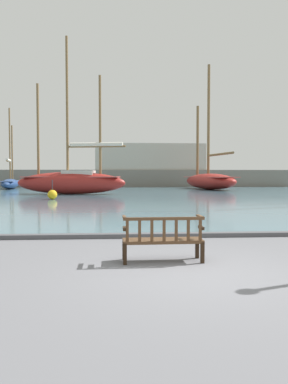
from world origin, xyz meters
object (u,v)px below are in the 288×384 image
object	(u,v)px
sailboat_mid_starboard	(209,180)
channel_buoy	(52,195)
park_bench	(163,238)
sailboat_far_port	(10,182)
sailboat_distant_harbor	(71,180)

from	to	relation	value
sailboat_mid_starboard	channel_buoy	size ratio (longest dim) A/B	10.95
park_bench	channel_buoy	world-z (taller)	channel_buoy
channel_buoy	sailboat_far_port	bearing A→B (deg)	112.59
sailboat_distant_harbor	sailboat_mid_starboard	bearing A→B (deg)	35.69
sailboat_distant_harbor	channel_buoy	distance (m)	7.37
park_bench	sailboat_far_port	xyz separation A→B (m)	(-14.43, 40.27, 0.40)
sailboat_far_port	park_bench	bearing A→B (deg)	-70.29
sailboat_mid_starboard	sailboat_distant_harbor	bearing A→B (deg)	-144.31
sailboat_mid_starboard	sailboat_far_port	distance (m)	24.59
park_bench	channel_buoy	bearing A→B (deg)	106.27
sailboat_mid_starboard	sailboat_far_port	size ratio (longest dim) A/B	1.48
park_bench	channel_buoy	xyz separation A→B (m)	(-5.47, 18.73, -0.06)
sailboat_mid_starboard	sailboat_distant_harbor	xyz separation A→B (m)	(-15.01, -10.79, 0.08)
sailboat_mid_starboard	channel_buoy	world-z (taller)	sailboat_mid_starboard
park_bench	sailboat_distant_harbor	world-z (taller)	sailboat_distant_harbor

